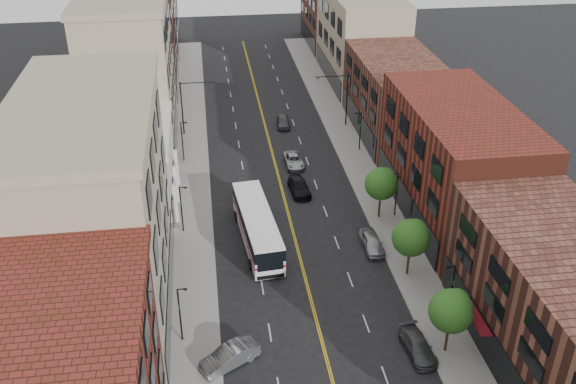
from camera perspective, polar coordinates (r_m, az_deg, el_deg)
name	(u,v)px	position (r m, az deg, el deg)	size (l,w,h in m)	color
sidewalk_left	(193,179)	(75.29, -8.48, 1.11)	(4.00, 110.00, 0.15)	gray
sidewalk_right	(361,169)	(77.37, 6.47, 2.08)	(4.00, 110.00, 0.15)	gray
bldg_l_tanoffice	(97,218)	(52.50, -16.65, -2.19)	(10.00, 22.00, 18.00)	gray
bldg_l_white	(124,169)	(70.49, -14.37, 1.99)	(10.00, 14.00, 8.00)	silver
bldg_l_far_a	(130,72)	(84.19, -13.83, 10.34)	(10.00, 20.00, 18.00)	gray
bldg_l_far_b	(141,39)	(103.66, -12.90, 13.16)	(10.00, 20.00, 15.00)	#512920
bldg_r_mid	(456,162)	(67.54, 14.73, 2.59)	(10.00, 22.00, 12.00)	#5A2317
bldg_r_far_a	(397,97)	(85.96, 9.67, 8.33)	(10.00, 20.00, 10.00)	#512920
bldg_r_far_b	(360,37)	(104.49, 6.46, 13.54)	(10.00, 22.00, 14.00)	gray
bldg_r_far_c	(335,15)	(123.70, 4.18, 15.45)	(10.00, 18.00, 11.00)	#512920
tree_r_1	(452,310)	(50.44, 14.37, -10.09)	(3.40, 3.40, 5.59)	black
tree_r_2	(412,236)	(57.91, 10.94, -3.90)	(3.40, 3.40, 5.59)	black
tree_r_3	(382,183)	(66.05, 8.36, 0.82)	(3.40, 3.40, 5.59)	black
lamp_l_1	(180,312)	(51.20, -9.56, -10.45)	(0.81, 0.55, 5.05)	black
lamp_l_2	(182,207)	(64.32, -9.43, -1.30)	(0.81, 0.55, 5.05)	black
lamp_l_3	(183,139)	(78.52, -9.35, 4.65)	(0.81, 0.55, 5.05)	black
lamp_r_1	(451,288)	(54.49, 14.32, -8.24)	(0.81, 0.55, 5.05)	black
lamp_r_2	(396,192)	(66.97, 9.59, 0.01)	(0.81, 0.55, 5.05)	black
lamp_r_3	(360,129)	(80.70, 6.42, 5.57)	(0.81, 0.55, 5.05)	black
signal_mast_left	(187,102)	(85.21, -8.95, 7.95)	(4.49, 0.18, 7.20)	black
signal_mast_right	(342,94)	(87.10, 4.80, 8.69)	(4.49, 0.18, 7.20)	black
city_bus	(257,225)	(62.55, -2.77, -2.96)	(4.01, 13.23, 3.35)	white
car_angle_b	(230,357)	(50.26, -5.21, -14.36)	(1.65, 4.74, 1.56)	gray
car_parked_mid	(418,346)	(52.02, 11.48, -13.29)	(1.87, 4.59, 1.33)	#434347
car_parked_far	(372,242)	(62.62, 7.48, -4.46)	(1.80, 4.47, 1.52)	#A0A1A7
car_lane_behind	(244,194)	(70.51, -3.92, -0.14)	(1.45, 4.15, 1.37)	#49494E
car_lane_a	(299,187)	(71.62, 0.99, 0.46)	(1.99, 4.88, 1.42)	black
car_lane_b	(294,160)	(77.58, 0.51, 2.83)	(2.13, 4.62, 1.28)	#A5A7AC
car_lane_c	(283,122)	(88.10, -0.43, 6.27)	(1.65, 4.09, 1.39)	#424247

